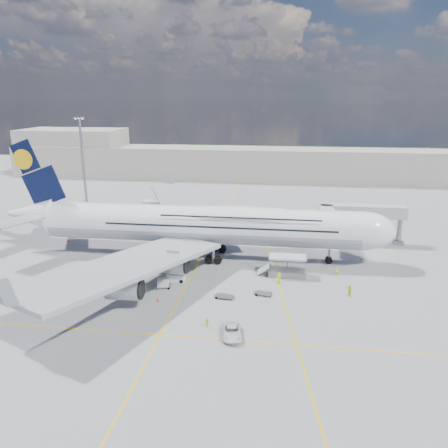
# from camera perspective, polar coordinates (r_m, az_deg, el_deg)

# --- Properties ---
(ground) EXTENTS (300.00, 300.00, 0.00)m
(ground) POSITION_cam_1_polar(r_m,az_deg,el_deg) (78.66, -4.36, -6.87)
(ground) COLOR gray
(ground) RESTS_ON ground
(taxi_line_main) EXTENTS (0.25, 220.00, 0.01)m
(taxi_line_main) POSITION_cam_1_polar(r_m,az_deg,el_deg) (78.66, -4.36, -6.86)
(taxi_line_main) COLOR #E3B80B
(taxi_line_main) RESTS_ON ground
(taxi_line_cross) EXTENTS (120.00, 0.25, 0.01)m
(taxi_line_cross) POSITION_cam_1_polar(r_m,az_deg,el_deg) (61.36, -8.35, -14.16)
(taxi_line_cross) COLOR #E3B80B
(taxi_line_cross) RESTS_ON ground
(taxi_line_diag) EXTENTS (14.16, 99.06, 0.01)m
(taxi_line_diag) POSITION_cam_1_polar(r_m,az_deg,el_deg) (86.36, 6.19, -4.74)
(taxi_line_diag) COLOR #E3B80B
(taxi_line_diag) RESTS_ON ground
(airliner) EXTENTS (77.26, 79.15, 23.71)m
(airliner) POSITION_cam_1_polar(r_m,az_deg,el_deg) (85.51, -2.90, -0.01)
(airliner) COLOR white
(airliner) RESTS_ON ground
(jet_bridge) EXTENTS (18.80, 12.10, 8.50)m
(jet_bridge) POSITION_cam_1_polar(r_m,az_deg,el_deg) (95.71, 16.03, 1.14)
(jet_bridge) COLOR #B7B7BC
(jet_bridge) RESTS_ON ground
(cargo_loader) EXTENTS (8.53, 3.20, 3.67)m
(cargo_loader) POSITION_cam_1_polar(r_m,az_deg,el_deg) (79.29, 8.10, -5.82)
(cargo_loader) COLOR silver
(cargo_loader) RESTS_ON ground
(light_mast) EXTENTS (3.00, 0.70, 25.50)m
(light_mast) POSITION_cam_1_polar(r_m,az_deg,el_deg) (129.49, -17.93, 7.73)
(light_mast) COLOR gray
(light_mast) RESTS_ON ground
(terminal) EXTENTS (180.00, 16.00, 12.00)m
(terminal) POSITION_cam_1_polar(r_m,az_deg,el_deg) (168.18, 2.37, 7.86)
(terminal) COLOR #B2AD9E
(terminal) RESTS_ON ground
(hangar) EXTENTS (40.00, 22.00, 18.00)m
(hangar) POSITION_cam_1_polar(r_m,az_deg,el_deg) (192.11, -19.00, 8.97)
(hangar) COLOR #B2AD9E
(hangar) RESTS_ON ground
(tree_line) EXTENTS (160.00, 6.00, 8.00)m
(tree_line) POSITION_cam_1_polar(r_m,az_deg,el_deg) (213.69, 14.42, 8.65)
(tree_line) COLOR #193814
(tree_line) RESTS_ON ground
(dolly_row_a) EXTENTS (3.54, 2.18, 2.12)m
(dolly_row_a) POSITION_cam_1_polar(r_m,az_deg,el_deg) (81.11, -11.90, -5.58)
(dolly_row_a) COLOR gray
(dolly_row_a) RESTS_ON ground
(dolly_row_b) EXTENTS (3.56, 2.67, 0.47)m
(dolly_row_b) POSITION_cam_1_polar(r_m,az_deg,el_deg) (84.36, -13.94, -5.41)
(dolly_row_b) COLOR gray
(dolly_row_b) RESTS_ON ground
(dolly_row_c) EXTENTS (2.86, 1.95, 1.65)m
(dolly_row_c) POSITION_cam_1_polar(r_m,az_deg,el_deg) (74.43, -7.95, -7.64)
(dolly_row_c) COLOR gray
(dolly_row_c) RESTS_ON ground
(dolly_back) EXTENTS (3.06, 2.37, 0.40)m
(dolly_back) POSITION_cam_1_polar(r_m,az_deg,el_deg) (78.79, -15.50, -7.17)
(dolly_back) COLOR gray
(dolly_back) RESTS_ON ground
(dolly_nose_far) EXTENTS (3.12, 1.96, 0.43)m
(dolly_nose_far) POSITION_cam_1_polar(r_m,az_deg,el_deg) (70.55, 0.01, -9.38)
(dolly_nose_far) COLOR gray
(dolly_nose_far) RESTS_ON ground
(dolly_nose_near) EXTENTS (3.02, 2.04, 0.41)m
(dolly_nose_near) POSITION_cam_1_polar(r_m,az_deg,el_deg) (71.79, 5.13, -8.99)
(dolly_nose_near) COLOR gray
(dolly_nose_near) RESTS_ON ground
(baggage_tug) EXTENTS (3.11, 1.53, 1.92)m
(baggage_tug) POSITION_cam_1_polar(r_m,az_deg,el_deg) (76.62, -6.31, -6.89)
(baggage_tug) COLOR white
(baggage_tug) RESTS_ON ground
(catering_truck_inner) EXTENTS (6.21, 3.80, 3.45)m
(catering_truck_inner) POSITION_cam_1_polar(r_m,az_deg,el_deg) (113.06, -7.55, 1.21)
(catering_truck_inner) COLOR gray
(catering_truck_inner) RESTS_ON ground
(catering_truck_outer) EXTENTS (7.20, 3.35, 4.16)m
(catering_truck_outer) POSITION_cam_1_polar(r_m,az_deg,el_deg) (117.95, -8.97, 1.94)
(catering_truck_outer) COLOR gray
(catering_truck_outer) RESTS_ON ground
(service_van) EXTENTS (3.17, 5.48, 1.44)m
(service_van) POSITION_cam_1_polar(r_m,az_deg,el_deg) (60.06, 1.02, -13.90)
(service_van) COLOR silver
(service_van) RESTS_ON ground
(crew_nose) EXTENTS (0.76, 0.63, 1.77)m
(crew_nose) POSITION_cam_1_polar(r_m,az_deg,el_deg) (80.58, 14.58, -6.11)
(crew_nose) COLOR #C7E818
(crew_nose) RESTS_ON ground
(crew_loader) EXTENTS (1.15, 1.22, 1.99)m
(crew_loader) POSITION_cam_1_polar(r_m,az_deg,el_deg) (73.33, 16.05, -8.45)
(crew_loader) COLOR #DAF319
(crew_loader) RESTS_ON ground
(crew_wing) EXTENTS (0.87, 1.20, 1.90)m
(crew_wing) POSITION_cam_1_polar(r_m,az_deg,el_deg) (75.77, -18.26, -7.86)
(crew_wing) COLOR #D4E117
(crew_wing) RESTS_ON ground
(crew_van) EXTENTS (1.12, 1.13, 1.97)m
(crew_van) POSITION_cam_1_polar(r_m,az_deg,el_deg) (76.03, 7.21, -7.00)
(crew_van) COLOR #BDFF1A
(crew_van) RESTS_ON ground
(crew_tug) EXTENTS (1.04, 0.66, 1.54)m
(crew_tug) POSITION_cam_1_polar(r_m,az_deg,el_deg) (62.16, -2.20, -12.73)
(crew_tug) COLOR #8EE117
(crew_tug) RESTS_ON ground
(cone_nose) EXTENTS (0.39, 0.39, 0.49)m
(cone_nose) POSITION_cam_1_polar(r_m,az_deg,el_deg) (90.23, 17.46, -4.33)
(cone_nose) COLOR #FF500D
(cone_nose) RESTS_ON ground
(cone_wing_left_inner) EXTENTS (0.41, 0.41, 0.52)m
(cone_wing_left_inner) POSITION_cam_1_polar(r_m,az_deg,el_deg) (107.08, -5.69, -0.36)
(cone_wing_left_inner) COLOR #FF500D
(cone_wing_left_inner) RESTS_ON ground
(cone_wing_left_outer) EXTENTS (0.38, 0.38, 0.49)m
(cone_wing_left_outer) POSITION_cam_1_polar(r_m,az_deg,el_deg) (120.64, -6.55, 1.53)
(cone_wing_left_outer) COLOR #FF500D
(cone_wing_left_outer) RESTS_ON ground
(cone_wing_right_inner) EXTENTS (0.49, 0.49, 0.63)m
(cone_wing_right_inner) POSITION_cam_1_polar(r_m,az_deg,el_deg) (70.23, -8.66, -9.74)
(cone_wing_right_inner) COLOR #FF500D
(cone_wing_right_inner) RESTS_ON ground
(cone_wing_right_outer) EXTENTS (0.43, 0.43, 0.54)m
(cone_wing_right_outer) POSITION_cam_1_polar(r_m,az_deg,el_deg) (73.40, -16.74, -9.12)
(cone_wing_right_outer) COLOR #FF500D
(cone_wing_right_outer) RESTS_ON ground
(cone_tail) EXTENTS (0.46, 0.46, 0.59)m
(cone_tail) POSITION_cam_1_polar(r_m,az_deg,el_deg) (102.27, -19.69, -2.07)
(cone_tail) COLOR #FF500D
(cone_tail) RESTS_ON ground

